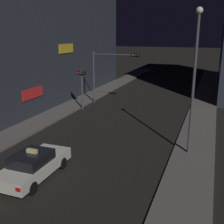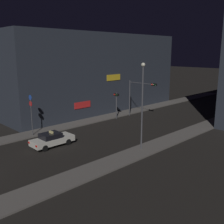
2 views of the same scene
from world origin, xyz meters
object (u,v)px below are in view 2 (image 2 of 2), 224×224
object	(u,v)px
taxi	(52,139)
traffic_light_left_kerb	(116,100)
sign_pole_left	(31,111)
street_lamp_near_block	(142,100)
traffic_light_overhead	(139,91)

from	to	relation	value
taxi	traffic_light_left_kerb	distance (m)	13.60
taxi	traffic_light_left_kerb	xyz separation A→B (m)	(-3.64, 12.96, 1.97)
sign_pole_left	street_lamp_near_block	distance (m)	13.04
sign_pole_left	taxi	bearing A→B (deg)	-2.61
taxi	street_lamp_near_block	size ratio (longest dim) A/B	0.53
taxi	traffic_light_overhead	distance (m)	16.19
taxi	traffic_light_overhead	size ratio (longest dim) A/B	0.83
traffic_light_overhead	sign_pole_left	world-z (taller)	traffic_light_overhead
taxi	traffic_light_left_kerb	world-z (taller)	traffic_light_left_kerb
street_lamp_near_block	sign_pole_left	bearing A→B (deg)	-154.59
sign_pole_left	traffic_light_left_kerb	bearing A→B (deg)	86.05
traffic_light_left_kerb	sign_pole_left	world-z (taller)	sign_pole_left
traffic_light_overhead	traffic_light_left_kerb	bearing A→B (deg)	-123.89
taxi	sign_pole_left	world-z (taller)	sign_pole_left
traffic_light_left_kerb	sign_pole_left	distance (m)	12.78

